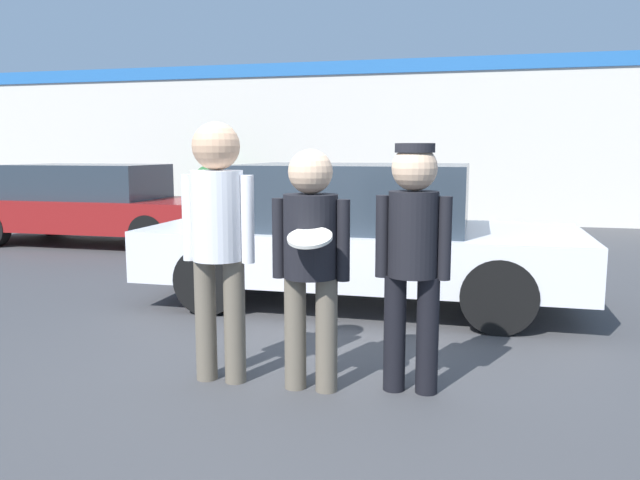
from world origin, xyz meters
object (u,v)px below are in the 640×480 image
object	(u,v)px
person_left	(218,227)
parked_car_near	(359,233)
person_middle_with_frisbee	(311,249)
person_right	(413,246)
shrub	(216,192)
parked_car_far	(93,204)

from	to	relation	value
person_left	parked_car_near	size ratio (longest dim) A/B	0.40
person_middle_with_frisbee	person_right	distance (m)	0.68
person_middle_with_frisbee	shrub	xyz separation A→B (m)	(-4.82, 9.51, -0.30)
person_right	shrub	xyz separation A→B (m)	(-5.48, 9.37, -0.33)
person_middle_with_frisbee	parked_car_near	xyz separation A→B (m)	(-0.14, 2.56, -0.23)
person_middle_with_frisbee	shrub	size ratio (longest dim) A/B	1.22
parked_car_far	person_left	bearing A→B (deg)	-49.54
parked_car_near	parked_car_far	bearing A→B (deg)	149.94
person_right	parked_car_far	distance (m)	8.26
person_left	person_middle_with_frisbee	xyz separation A→B (m)	(0.67, -0.01, -0.13)
parked_car_near	person_middle_with_frisbee	bearing A→B (deg)	-86.77
parked_car_far	shrub	bearing A→B (deg)	80.28
person_right	parked_car_near	world-z (taller)	person_right
person_left	person_right	xyz separation A→B (m)	(1.33, 0.12, -0.10)
parked_car_near	parked_car_far	size ratio (longest dim) A/B	0.94
person_middle_with_frisbee	parked_car_far	world-z (taller)	person_middle_with_frisbee
parked_car_near	shrub	bearing A→B (deg)	123.95
person_left	parked_car_near	xyz separation A→B (m)	(0.52, 2.55, -0.36)
person_middle_with_frisbee	shrub	world-z (taller)	person_middle_with_frisbee
person_right	shrub	bearing A→B (deg)	120.32
person_middle_with_frisbee	person_right	world-z (taller)	person_right
person_left	parked_car_far	world-z (taller)	person_left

